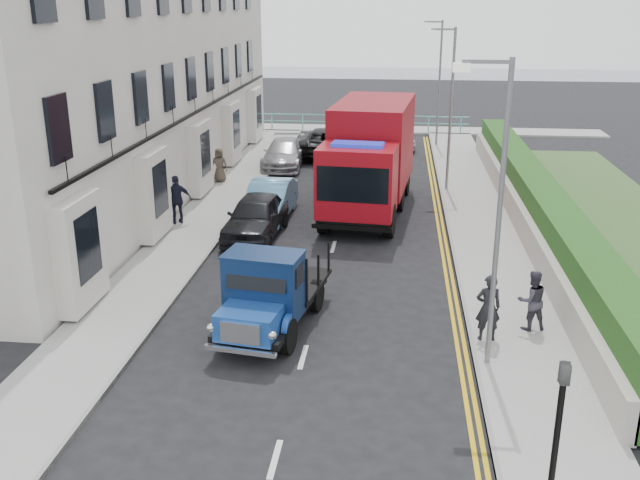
{
  "coord_description": "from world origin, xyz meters",
  "views": [
    {
      "loc": [
        2.04,
        -17.05,
        8.11
      ],
      "look_at": [
        -0.09,
        2.59,
        1.4
      ],
      "focal_mm": 40.0,
      "sensor_mm": 36.0,
      "label": 1
    }
  ],
  "objects": [
    {
      "name": "pedestrian_west_far",
      "position": [
        -5.98,
        14.16,
        0.89
      ],
      "size": [
        0.78,
        0.54,
        1.55
      ],
      "primitive_type": "imported",
      "rotation": [
        0.0,
        0.0,
        -0.06
      ],
      "color": "#473E33",
      "rests_on": "pavement_west"
    },
    {
      "name": "seafront_railing",
      "position": [
        0.0,
        28.2,
        0.58
      ],
      "size": [
        13.0,
        0.08,
        1.11
      ],
      "color": "#59B2A5",
      "rests_on": "ground"
    },
    {
      "name": "pavement_west",
      "position": [
        -5.2,
        9.0,
        0.06
      ],
      "size": [
        2.4,
        38.0,
        0.12
      ],
      "primitive_type": "cube",
      "color": "gray",
      "rests_on": "ground"
    },
    {
      "name": "bedford_lorry",
      "position": [
        -1.06,
        -0.91,
        1.02
      ],
      "size": [
        2.51,
        4.88,
        2.21
      ],
      "rotation": [
        0.0,
        0.0,
        -0.16
      ],
      "color": "black",
      "rests_on": "ground"
    },
    {
      "name": "lamp_far",
      "position": [
        4.18,
        24.0,
        4.0
      ],
      "size": [
        1.23,
        0.18,
        7.0
      ],
      "color": "slate",
      "rests_on": "ground"
    },
    {
      "name": "traffic_signal",
      "position": [
        4.6,
        -7.5,
        2.07
      ],
      "size": [
        0.16,
        0.2,
        3.1
      ],
      "color": "black",
      "rests_on": "ground"
    },
    {
      "name": "parked_car_front",
      "position": [
        -2.87,
        6.87,
        0.75
      ],
      "size": [
        1.99,
        4.49,
        1.5
      ],
      "primitive_type": "imported",
      "rotation": [
        0.0,
        0.0,
        -0.05
      ],
      "color": "black",
      "rests_on": "ground"
    },
    {
      "name": "promenade",
      "position": [
        0.0,
        29.0,
        0.06
      ],
      "size": [
        30.0,
        2.5,
        0.12
      ],
      "primitive_type": "cube",
      "color": "gray",
      "rests_on": "ground"
    },
    {
      "name": "seafront_car_right",
      "position": [
        2.01,
        23.66,
        0.71
      ],
      "size": [
        2.35,
        4.4,
        1.42
      ],
      "primitive_type": "imported",
      "rotation": [
        0.0,
        0.0,
        0.17
      ],
      "color": "silver",
      "rests_on": "ground"
    },
    {
      "name": "sea_plane",
      "position": [
        0.0,
        60.0,
        0.0
      ],
      "size": [
        120.0,
        120.0,
        0.0
      ],
      "primitive_type": "plane",
      "color": "#4D5B69",
      "rests_on": "ground"
    },
    {
      "name": "terrace_west",
      "position": [
        -9.47,
        13.0,
        7.17
      ],
      "size": [
        6.31,
        30.2,
        14.25
      ],
      "color": "silver",
      "rests_on": "ground"
    },
    {
      "name": "seafront_car_left",
      "position": [
        -1.71,
        20.95,
        0.76
      ],
      "size": [
        2.98,
        5.68,
        1.53
      ],
      "primitive_type": "imported",
      "rotation": [
        0.0,
        0.0,
        3.06
      ],
      "color": "black",
      "rests_on": "ground"
    },
    {
      "name": "red_lorry",
      "position": [
        1.01,
        10.62,
        2.27
      ],
      "size": [
        3.52,
        8.35,
        4.26
      ],
      "rotation": [
        0.0,
        0.0,
        -0.1
      ],
      "color": "black",
      "rests_on": "ground"
    },
    {
      "name": "garden_east",
      "position": [
        7.21,
        9.0,
        0.9
      ],
      "size": [
        1.45,
        28.0,
        1.75
      ],
      "color": "#B2AD9E",
      "rests_on": "ground"
    },
    {
      "name": "ground",
      "position": [
        0.0,
        0.0,
        0.0
      ],
      "size": [
        120.0,
        120.0,
        0.0
      ],
      "primitive_type": "plane",
      "color": "black",
      "rests_on": "ground"
    },
    {
      "name": "pedestrian_east_far",
      "position": [
        5.57,
        -0.08,
        0.91
      ],
      "size": [
        0.9,
        0.78,
        1.57
      ],
      "primitive_type": "imported",
      "rotation": [
        0.0,
        0.0,
        3.41
      ],
      "color": "#38343F",
      "rests_on": "pavement_east"
    },
    {
      "name": "parked_car_rear",
      "position": [
        -3.6,
        17.95,
        0.69
      ],
      "size": [
        2.06,
        4.79,
        1.37
      ],
      "primitive_type": "imported",
      "rotation": [
        0.0,
        0.0,
        0.03
      ],
      "color": "#98989D",
      "rests_on": "ground"
    },
    {
      "name": "parked_car_mid",
      "position": [
        -2.77,
        9.12,
        0.72
      ],
      "size": [
        1.65,
        4.42,
        1.44
      ],
      "primitive_type": "imported",
      "rotation": [
        0.0,
        0.0,
        -0.03
      ],
      "color": "#64AED7",
      "rests_on": "ground"
    },
    {
      "name": "lamp_near",
      "position": [
        4.18,
        -2.0,
        4.0
      ],
      "size": [
        1.23,
        0.18,
        7.0
      ],
      "color": "slate",
      "rests_on": "ground"
    },
    {
      "name": "pavement_east",
      "position": [
        5.3,
        9.0,
        0.06
      ],
      "size": [
        2.6,
        38.0,
        0.12
      ],
      "primitive_type": "cube",
      "color": "gray",
      "rests_on": "ground"
    },
    {
      "name": "pedestrian_west_near",
      "position": [
        -6.0,
        7.73,
        1.03
      ],
      "size": [
        1.14,
        0.93,
        1.82
      ],
      "primitive_type": "imported",
      "rotation": [
        0.0,
        0.0,
        3.69
      ],
      "color": "black",
      "rests_on": "pavement_west"
    },
    {
      "name": "pedestrian_east_near",
      "position": [
        4.4,
        -0.81,
        0.97
      ],
      "size": [
        0.66,
        0.48,
        1.7
      ],
      "primitive_type": "imported",
      "rotation": [
        0.0,
        0.0,
        3.26
      ],
      "color": "black",
      "rests_on": "pavement_east"
    },
    {
      "name": "lamp_mid",
      "position": [
        4.18,
        14.0,
        4.0
      ],
      "size": [
        1.23,
        0.18,
        7.0
      ],
      "color": "slate",
      "rests_on": "ground"
    }
  ]
}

